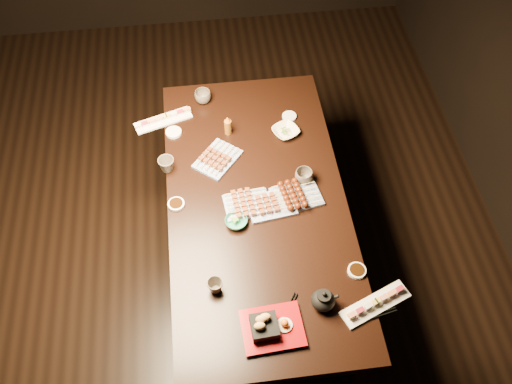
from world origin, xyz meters
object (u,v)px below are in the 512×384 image
Objects in this scene: teacup_far_left at (167,165)px; teacup_far_right at (203,97)px; edamame_bowl_cream at (286,131)px; teapot at (323,299)px; tempura_tray at (272,325)px; teacup_mid_right at (304,176)px; yakitori_plate_center at (247,202)px; condiment_bottle at (228,125)px; edamame_bowl_green at (236,222)px; sushi_platter_near at (376,303)px; sushi_platter_far at (163,119)px; yakitori_plate_right at (271,203)px; teacup_near_left at (215,286)px; yakitori_plate_left at (217,156)px; dining_table at (257,242)px.

teacup_far_left reaches higher than teacup_far_right.
teapot reaches higher than edamame_bowl_cream.
teacup_mid_right is (0.27, 0.79, -0.01)m from tempura_tray.
yakitori_plate_center is 0.64m from teapot.
edamame_bowl_green is at bearing -91.65° from condiment_bottle.
sushi_platter_near is 0.47m from tempura_tray.
tempura_tray is at bearing 90.13° from sushi_platter_far.
edamame_bowl_cream is 0.53m from teacup_far_right.
yakitori_plate_right is 0.20m from edamame_bowl_green.
yakitori_plate_right is 2.10× the size of edamame_bowl_green.
yakitori_plate_right reaches higher than edamame_bowl_cream.
teacup_near_left is 0.76m from teacup_far_left.
yakitori_plate_left reaches higher than edamame_bowl_green.
edamame_bowl_green is (0.06, -0.42, -0.01)m from yakitori_plate_left.
tempura_tray is 0.84m from teacup_mid_right.
dining_table is at bearing -156.97° from teacup_mid_right.
teapot reaches higher than yakitori_plate_left.
teacup_near_left reaches higher than edamame_bowl_cream.
dining_table is 16.26× the size of edamame_bowl_green.
edamame_bowl_cream is at bearing -8.13° from condiment_bottle.
yakitori_plate_right is 0.65m from tempura_tray.
condiment_bottle is (-0.55, 1.11, 0.04)m from sushi_platter_near.
teacup_near_left reaches higher than yakitori_plate_center.
edamame_bowl_green reaches higher than dining_table.
yakitori_plate_center is 0.51m from condiment_bottle.
edamame_bowl_cream is (0.15, 0.48, -0.01)m from yakitori_plate_right.
teacup_mid_right is at bearing 29.23° from yakitori_plate_right.
edamame_bowl_cream is at bearing 75.04° from tempura_tray.
tempura_tray is at bearing -93.04° from yakitori_plate_center.
condiment_bottle is at bearing 132.82° from teacup_mid_right.
yakitori_plate_left is at bearing 104.88° from dining_table.
teacup_far_right is at bearing 126.31° from teacup_mid_right.
yakitori_plate_right is at bearing -107.09° from edamame_bowl_cream.
teapot is (0.39, -0.89, 0.02)m from yakitori_plate_left.
condiment_bottle is (-0.32, 1.08, 0.01)m from teapot.
teacup_near_left is at bearing -98.80° from condiment_bottle.
teacup_far_left is (-0.89, 0.89, 0.02)m from sushi_platter_near.
teapot is at bearing -116.42° from yakitori_plate_left.
edamame_bowl_green is at bearing -132.29° from yakitori_plate_left.
teacup_far_left is (0.01, -0.36, 0.02)m from sushi_platter_far.
yakitori_plate_center is 0.53m from edamame_bowl_cream.
tempura_tray is at bearing -101.69° from edamame_bowl_cream.
tempura_tray is at bearing -66.05° from teacup_far_left.
teacup_far_left is 0.70× the size of condiment_bottle.
yakitori_plate_center is 0.97× the size of yakitori_plate_right.
condiment_bottle is at bearing 171.87° from edamame_bowl_cream.
edamame_bowl_green is 0.88× the size of teapot.
yakitori_plate_right is 0.98× the size of yakitori_plate_left.
condiment_bottle is at bearing 141.01° from sushi_platter_far.
teacup_near_left is 0.76m from teacup_mid_right.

